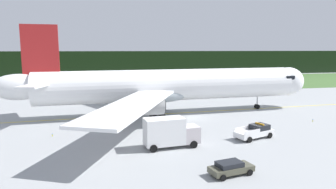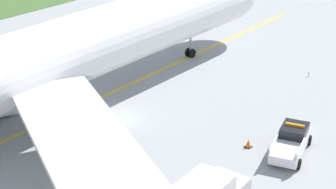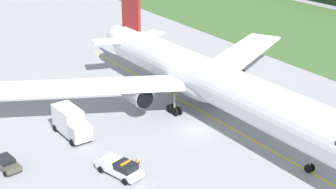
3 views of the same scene
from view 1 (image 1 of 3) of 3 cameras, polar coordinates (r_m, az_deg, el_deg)
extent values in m
plane|color=#969A9C|center=(51.90, 4.62, -4.38)|extent=(320.00, 320.00, 0.00)
cube|color=#406330|center=(103.43, -3.85, 2.15)|extent=(320.00, 46.35, 0.04)
cube|color=black|center=(132.07, -5.70, 5.85)|extent=(288.00, 4.33, 10.69)
cube|color=yellow|center=(55.00, 0.51, -3.61)|extent=(74.03, 3.80, 0.01)
cylinder|color=white|center=(54.13, 0.51, 1.82)|extent=(46.53, 7.77, 5.59)
ellipsoid|color=white|center=(64.85, 21.70, 2.34)|extent=(6.41, 5.88, 5.59)
ellipsoid|color=white|center=(53.29, -26.21, 1.28)|extent=(9.13, 4.61, 4.19)
ellipsoid|color=#A1ADB3|center=(53.78, -1.87, 0.12)|extent=(12.60, 6.45, 3.08)
cube|color=black|center=(63.99, 20.80, 3.19)|extent=(2.05, 5.39, 0.70)
cube|color=white|center=(66.16, -9.96, 2.33)|extent=(17.33, 24.63, 0.35)
cylinder|color=#A6A6A6|center=(61.39, -6.57, 0.67)|extent=(4.38, 2.95, 2.76)
cylinder|color=black|center=(61.73, -4.56, 0.74)|extent=(0.24, 2.54, 2.54)
cube|color=white|center=(39.20, -6.56, -1.88)|extent=(15.46, 25.23, 0.35)
cylinder|color=#A6A6A6|center=(45.15, -3.53, -2.16)|extent=(4.38, 2.95, 2.76)
cylinder|color=black|center=(45.61, -0.84, -2.04)|extent=(0.24, 2.54, 2.54)
cube|color=#A51E1E|center=(52.38, -22.97, 7.15)|extent=(5.61, 0.70, 9.12)
cube|color=white|center=(56.11, -22.71, 2.40)|extent=(5.12, 7.11, 0.28)
cube|color=white|center=(49.37, -23.78, 1.57)|extent=(4.63, 7.03, 0.28)
cylinder|color=gray|center=(61.61, 16.51, -1.06)|extent=(0.20, 0.20, 2.45)
cylinder|color=black|center=(62.04, 16.34, -2.13)|extent=(0.91, 0.26, 0.90)
cylinder|color=black|center=(61.60, 16.59, -2.22)|extent=(0.91, 0.26, 0.90)
cylinder|color=gray|center=(57.39, -3.64, -1.26)|extent=(0.28, 0.28, 2.45)
cylinder|color=black|center=(57.41, -2.88, -2.49)|extent=(1.21, 0.36, 1.20)
cylinder|color=black|center=(58.08, -3.02, -2.36)|extent=(1.21, 0.36, 1.20)
cylinder|color=black|center=(57.15, -4.25, -2.56)|extent=(1.21, 0.36, 1.20)
cylinder|color=black|center=(57.82, -4.38, -2.43)|extent=(1.21, 0.36, 1.20)
cylinder|color=gray|center=(50.39, -2.05, -2.63)|extent=(0.28, 0.28, 2.45)
cylinder|color=black|center=(51.13, -1.36, -3.87)|extent=(1.21, 0.36, 1.20)
cylinder|color=black|center=(50.47, -1.18, -4.03)|extent=(1.21, 0.36, 1.20)
cylinder|color=black|center=(50.84, -2.90, -3.95)|extent=(1.21, 0.36, 1.20)
cylinder|color=black|center=(50.17, -2.73, -4.12)|extent=(1.21, 0.36, 1.20)
cube|color=white|center=(41.42, 15.95, -7.02)|extent=(5.85, 3.68, 0.70)
cube|color=black|center=(41.95, 16.92, -5.87)|extent=(2.68, 2.45, 0.70)
cube|color=white|center=(40.98, 13.74, -6.26)|extent=(2.53, 0.95, 0.45)
cube|color=white|center=(39.71, 15.68, -6.82)|extent=(2.53, 0.95, 0.45)
cube|color=orange|center=(41.85, 16.94, -5.30)|extent=(0.64, 1.39, 0.16)
cylinder|color=black|center=(43.51, 16.64, -6.77)|extent=(0.80, 0.47, 0.76)
cylinder|color=black|center=(42.22, 18.70, -7.34)|extent=(0.80, 0.47, 0.76)
cylinder|color=black|center=(40.90, 13.07, -7.61)|extent=(0.80, 0.47, 0.76)
cylinder|color=black|center=(39.53, 15.14, -8.26)|extent=(0.80, 0.47, 0.76)
cube|color=beige|center=(37.09, 4.19, -7.38)|extent=(2.14, 2.58, 2.00)
cube|color=white|center=(35.86, -0.72, -6.96)|extent=(4.91, 2.87, 3.16)
cylinder|color=#99999E|center=(36.62, 0.70, -9.35)|extent=(0.78, 0.18, 1.04)
cylinder|color=#99999E|center=(36.09, -2.16, -9.63)|extent=(0.78, 0.18, 1.04)
cylinder|color=black|center=(38.44, 3.49, -8.35)|extent=(0.92, 0.35, 0.90)
cylinder|color=black|center=(36.32, 4.89, -9.39)|extent=(0.92, 0.35, 0.90)
cylinder|color=black|center=(37.00, -3.73, -9.03)|extent=(0.92, 0.35, 0.90)
cylinder|color=black|center=(34.79, -2.75, -10.18)|extent=(0.92, 0.35, 0.90)
cube|color=#4C4B3B|center=(29.58, 11.85, -13.58)|extent=(4.46, 2.52, 0.55)
cube|color=black|center=(29.28, 11.54, -12.75)|extent=(2.61, 1.95, 0.45)
cylinder|color=black|center=(31.15, 13.15, -13.00)|extent=(0.62, 0.30, 0.60)
cylinder|color=black|center=(29.87, 15.22, -14.05)|extent=(0.62, 0.30, 0.60)
cylinder|color=black|center=(29.59, 8.42, -14.05)|extent=(0.62, 0.30, 0.60)
cylinder|color=black|center=(28.24, 10.38, -15.25)|extent=(0.62, 0.30, 0.60)
cube|color=black|center=(43.48, 12.67, -7.13)|extent=(0.52, 0.52, 0.03)
cone|color=orange|center=(43.39, 12.69, -6.71)|extent=(0.40, 0.40, 0.63)
cylinder|color=yellow|center=(54.19, 25.67, -4.50)|extent=(0.10, 0.10, 0.30)
sphere|color=blue|center=(54.14, 25.69, -4.30)|extent=(0.12, 0.12, 0.12)
cylinder|color=yellow|center=(43.72, -21.01, -7.24)|extent=(0.10, 0.10, 0.28)
sphere|color=blue|center=(43.67, -21.03, -7.00)|extent=(0.12, 0.12, 0.12)
camera|label=2|loc=(24.57, -59.77, 29.98)|focal=64.61mm
camera|label=3|loc=(63.10, 63.73, 18.08)|focal=49.31mm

